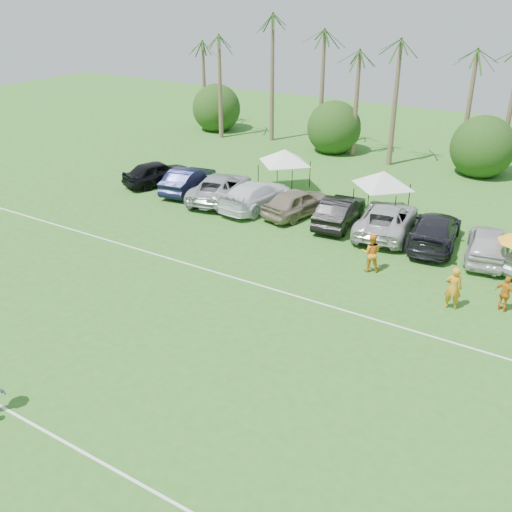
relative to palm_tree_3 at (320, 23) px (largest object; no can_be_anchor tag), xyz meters
The scene contains 25 objects.
field_lines 32.64m from the palm_tree_3, 75.07° to the right, with size 80.00×12.10×0.01m.
palm_tree_0 14.24m from the palm_tree_3, behind, with size 2.40×2.40×8.90m.
palm_tree_1 9.16m from the palm_tree_3, behind, with size 2.40×2.40×9.90m.
palm_tree_2 4.09m from the palm_tree_3, behind, with size 2.40×2.40×10.90m.
palm_tree_3 is the anchor object (origin of this frame).
palm_tree_4 4.76m from the palm_tree_3, ahead, with size 2.40×2.40×8.90m.
palm_tree_5 8.18m from the palm_tree_3, ahead, with size 2.40×2.40×9.90m.
palm_tree_6 12.03m from the palm_tree_3, ahead, with size 2.40×2.40×10.90m.
bush_tree_0 13.80m from the palm_tree_3, behind, with size 4.00×4.00×4.00m.
bush_tree_1 8.56m from the palm_tree_3, 26.57° to the left, with size 4.00×4.00×4.00m.
bush_tree_2 16.29m from the palm_tree_3, ahead, with size 4.00×4.00×4.00m.
sideline_player_a 28.96m from the palm_tree_3, 50.77° to the right, with size 0.73×0.48×2.00m, color orange.
sideline_player_b 25.34m from the palm_tree_3, 56.72° to the right, with size 0.97×0.75×1.99m, color orange.
sideline_player_c 29.58m from the palm_tree_3, 46.36° to the right, with size 0.98×0.41×1.68m, color orange.
canopy_tent_left 13.70m from the palm_tree_3, 73.76° to the right, with size 4.07×4.07×3.30m.
canopy_tent_right 17.84m from the palm_tree_3, 48.96° to the right, with size 4.07×4.07×3.29m.
parked_car_0 18.24m from the palm_tree_3, 108.25° to the right, with size 2.01×5.01×1.71m, color black.
parked_car_1 17.76m from the palm_tree_3, 97.99° to the right, with size 1.81×5.18×1.71m, color black.
parked_car_2 17.80m from the palm_tree_3, 87.35° to the right, with size 2.83×6.14×1.71m, color #A6A8AC.
parked_car_3 18.16m from the palm_tree_3, 77.00° to the right, with size 2.39×5.88×1.71m, color white.
parked_car_4 18.72m from the palm_tree_3, 67.12° to the right, with size 2.01×5.01×1.71m, color gray.
parked_car_5 19.84m from the palm_tree_3, 58.62° to the right, with size 1.81×5.18×1.71m, color black.
parked_car_6 21.14m from the palm_tree_3, 51.02° to the right, with size 2.83×6.14×1.71m, color #B6B7B7.
parked_car_7 22.96m from the palm_tree_3, 45.34° to the right, with size 2.39×5.88×1.71m, color black.
parked_car_8 25.06m from the palm_tree_3, 40.96° to the right, with size 2.01×5.01×1.71m, color silver.
Camera 1 is at (13.56, -6.37, 13.05)m, focal length 40.00 mm.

